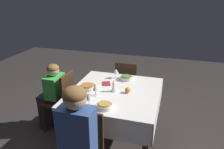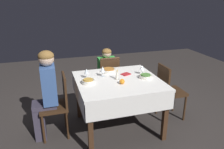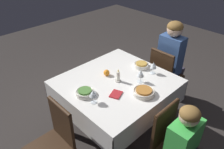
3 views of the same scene
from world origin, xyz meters
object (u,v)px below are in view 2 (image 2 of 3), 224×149
Objects in this scene: dining_table at (118,86)px; bowl_west at (88,81)px; wine_glass_west at (87,72)px; chair_east at (169,89)px; person_child_green at (106,72)px; bowl_east at (146,76)px; chair_north at (108,77)px; candle_centerpiece at (117,76)px; orange_fruit at (122,81)px; napkin_red_folded at (126,74)px; person_adult_denim at (46,90)px; wine_glass_north at (103,70)px; wine_glass_east at (142,68)px; chair_west at (58,102)px.

bowl_west reaches higher than dining_table.
wine_glass_west is (0.01, 0.17, 0.07)m from bowl_west.
person_child_green is (-0.74, 0.91, 0.05)m from chair_east.
chair_east is (0.82, 0.03, -0.16)m from dining_table.
bowl_east is (0.38, -0.05, 0.13)m from dining_table.
chair_north is 1.00× the size of chair_east.
chair_north is 0.86m from wine_glass_west.
person_child_green is at bearing 39.14° from chair_east.
bowl_east is 0.40m from candle_centerpiece.
napkin_red_folded is (0.17, 0.32, -0.03)m from orange_fruit.
napkin_red_folded is at bearing 43.91° from dining_table.
person_adult_denim reaches higher than bowl_east.
wine_glass_north is (-0.17, 0.18, 0.20)m from dining_table.
wine_glass_east is at bearing 114.68° from chair_north.
person_child_green is 6.27× the size of napkin_red_folded.
napkin_red_folded is (-0.23, 0.06, -0.09)m from wine_glass_east.
chair_north is 0.72× the size of person_adult_denim.
chair_west is at bearing -174.92° from napkin_red_folded.
candle_centerpiece is at bearing -168.23° from wine_glass_east.
bowl_west is at bearing 79.81° from chair_west.
wine_glass_east is (0.32, -0.69, 0.36)m from chair_north.
chair_north is at bearing 84.00° from dining_table.
person_child_green is at bearing -90.00° from chair_north.
chair_north is 0.89× the size of person_child_green.
chair_west is at bearing 43.76° from person_child_green.
wine_glass_north is at bearing 157.45° from bowl_east.
chair_east reaches higher than orange_fruit.
dining_table is 0.81m from chair_north.
candle_centerpiece is (-0.39, 0.06, 0.02)m from bowl_east.
napkin_red_folded reaches higher than dining_table.
wine_glass_west is 0.96× the size of wine_glass_north.
bowl_east is at bearing -15.77° from wine_glass_west.
chair_east is at bearing -8.89° from wine_glass_east.
wine_glass_east is (-0.42, 0.07, 0.36)m from chair_east.
wine_glass_north reaches higher than orange_fruit.
bowl_west is at bearing -164.57° from napkin_red_folded.
chair_west is 5.89× the size of wine_glass_north.
wine_glass_north is (-0.25, -0.76, 0.31)m from person_child_green.
wine_glass_north is 0.82× the size of bowl_east.
orange_fruit is (0.01, -0.17, -0.02)m from candle_centerpiece.
chair_north is 6.11× the size of wine_glass_west.
bowl_west is 0.61m from napkin_red_folded.
orange_fruit is at bearing -86.92° from candle_centerpiece.
chair_east is 0.72m from napkin_red_folded.
wine_glass_west is at bearing 156.55° from dining_table.
wine_glass_west is at bearing 57.76° from person_child_green.
candle_centerpiece is 0.93× the size of napkin_red_folded.
bowl_west is at bearing 179.65° from dining_table.
wine_glass_west is at bearing 85.60° from bowl_west.
wine_glass_west is 0.23m from wine_glass_north.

